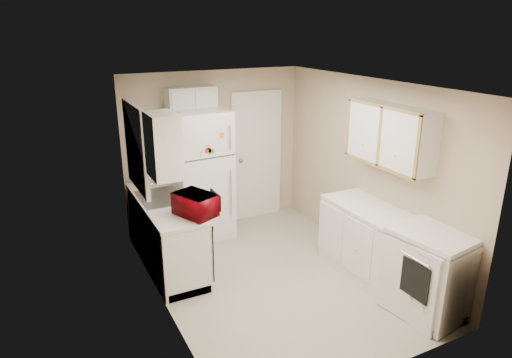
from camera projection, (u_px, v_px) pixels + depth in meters
name	position (u px, v px, depth m)	size (l,w,h in m)	color
floor	(274.00, 276.00, 5.77)	(3.80, 3.80, 0.00)	beige
ceiling	(277.00, 84.00, 5.00)	(3.80, 3.80, 0.00)	white
wall_left	(159.00, 207.00, 4.79)	(3.80, 3.80, 0.00)	tan
wall_right	(368.00, 171.00, 5.99)	(3.80, 3.80, 0.00)	tan
wall_back	(215.00, 150.00, 6.99)	(2.80, 2.80, 0.00)	tan
wall_front	(386.00, 256.00, 3.78)	(2.80, 2.80, 0.00)	tan
left_counter	(167.00, 233.00, 5.92)	(0.60, 1.80, 0.90)	silver
dishwasher	(204.00, 245.00, 5.52)	(0.03, 0.58, 0.72)	black
sink	(161.00, 200.00, 5.91)	(0.54, 0.74, 0.16)	gray
microwave	(196.00, 203.00, 5.30)	(0.27, 0.49, 0.33)	#78010A
soap_bottle	(147.00, 179.00, 6.28)	(0.10, 0.10, 0.22)	silver
window_blinds	(136.00, 147.00, 5.57)	(0.10, 0.98, 1.08)	silver
upper_cabinet_left	(163.00, 146.00, 4.85)	(0.30, 0.45, 0.70)	silver
refrigerator	(199.00, 176.00, 6.57)	(0.79, 0.77, 1.91)	silver
cabinet_over_fridge	(191.00, 101.00, 6.44)	(0.70, 0.30, 0.40)	silver
interior_door	(257.00, 156.00, 7.32)	(0.86, 0.06, 2.08)	silver
right_counter	(388.00, 253.00, 5.42)	(0.60, 2.00, 0.90)	silver
stove	(429.00, 273.00, 4.91)	(0.65, 0.80, 0.97)	silver
upper_cabinet_right	(390.00, 135.00, 5.31)	(0.30, 1.20, 0.70)	silver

